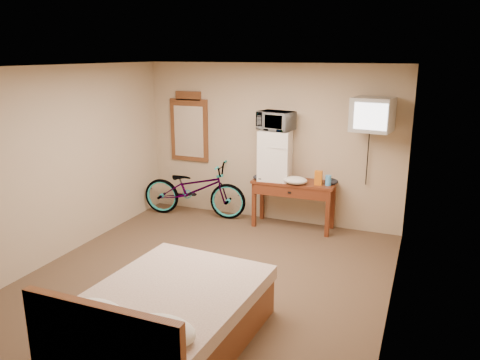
% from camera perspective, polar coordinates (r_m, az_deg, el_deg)
% --- Properties ---
extents(room, '(4.60, 4.64, 2.50)m').
position_cam_1_polar(room, '(5.37, -4.16, 0.19)').
color(room, '#513828').
rests_on(room, ground).
extents(desk, '(1.27, 0.51, 0.75)m').
position_cam_1_polar(desk, '(7.19, 6.49, -1.19)').
color(desk, maroon).
rests_on(desk, floor).
extents(mini_fridge, '(0.51, 0.49, 0.76)m').
position_cam_1_polar(mini_fridge, '(7.18, 4.31, 3.07)').
color(mini_fridge, white).
rests_on(mini_fridge, desk).
extents(microwave, '(0.58, 0.45, 0.28)m').
position_cam_1_polar(microwave, '(7.09, 4.40, 7.21)').
color(microwave, white).
rests_on(microwave, mini_fridge).
extents(snack_bag, '(0.11, 0.07, 0.22)m').
position_cam_1_polar(snack_bag, '(6.99, 9.54, 0.26)').
color(snack_bag, '#CA6611').
rests_on(snack_bag, desk).
extents(blue_cup, '(0.09, 0.09, 0.15)m').
position_cam_1_polar(blue_cup, '(7.01, 10.70, -0.04)').
color(blue_cup, '#45A1ED').
rests_on(blue_cup, desk).
extents(cloth_cream, '(0.36, 0.28, 0.11)m').
position_cam_1_polar(cloth_cream, '(7.01, 6.76, -0.04)').
color(cloth_cream, white).
rests_on(cloth_cream, desk).
extents(cloth_dark_a, '(0.24, 0.18, 0.09)m').
position_cam_1_polar(cloth_dark_a, '(7.17, 2.54, 0.31)').
color(cloth_dark_a, black).
rests_on(cloth_dark_a, desk).
extents(cloth_dark_b, '(0.20, 0.16, 0.09)m').
position_cam_1_polar(cloth_dark_b, '(7.08, 11.08, -0.16)').
color(cloth_dark_b, black).
rests_on(cloth_dark_b, desk).
extents(crt_television, '(0.59, 0.64, 0.47)m').
position_cam_1_polar(crt_television, '(6.76, 15.86, 7.69)').
color(crt_television, black).
rests_on(crt_television, room).
extents(wall_mirror, '(0.69, 0.04, 1.17)m').
position_cam_1_polar(wall_mirror, '(7.96, -6.22, 6.36)').
color(wall_mirror, brown).
rests_on(wall_mirror, room).
extents(bicycle, '(1.83, 0.85, 0.93)m').
position_cam_1_polar(bicycle, '(7.78, -5.60, -1.09)').
color(bicycle, black).
rests_on(bicycle, floor).
extents(bed, '(1.52, 1.97, 0.90)m').
position_cam_1_polar(bed, '(4.52, -9.08, -16.20)').
color(bed, brown).
rests_on(bed, floor).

